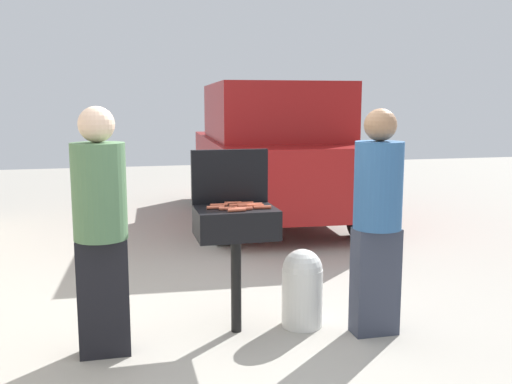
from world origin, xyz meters
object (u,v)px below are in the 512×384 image
(hot_dog_3, at_px, (237,210))
(parked_minivan, at_px, (270,151))
(hot_dog_10, at_px, (262,207))
(person_right, at_px, (377,214))
(hot_dog_5, at_px, (216,207))
(hot_dog_8, at_px, (255,206))
(hot_dog_7, at_px, (228,208))
(hot_dog_2, at_px, (245,204))
(person_left, at_px, (101,223))
(propane_tank, at_px, (302,286))
(bbq_grill, at_px, (236,227))
(hot_dog_11, at_px, (219,205))
(hot_dog_9, at_px, (233,203))
(hot_dog_0, at_px, (254,205))
(hot_dog_1, at_px, (244,209))
(hot_dog_4, at_px, (246,206))
(hot_dog_6, at_px, (237,205))

(hot_dog_3, xyz_separation_m, parked_minivan, (1.42, 4.32, 0.05))
(hot_dog_10, height_order, person_right, person_right)
(hot_dog_5, relative_size, hot_dog_8, 1.00)
(hot_dog_7, distance_m, parked_minivan, 4.50)
(hot_dog_2, bearing_deg, person_left, -165.52)
(hot_dog_10, xyz_separation_m, propane_tank, (0.34, 0.07, -0.66))
(hot_dog_10, relative_size, parked_minivan, 0.03)
(hot_dog_7, bearing_deg, person_left, -173.55)
(bbq_grill, bearing_deg, hot_dog_11, 145.38)
(hot_dog_5, xyz_separation_m, hot_dog_9, (0.16, 0.14, 0.00))
(bbq_grill, height_order, hot_dog_5, hot_dog_5)
(bbq_grill, xyz_separation_m, hot_dog_5, (-0.15, -0.01, 0.16))
(hot_dog_8, bearing_deg, hot_dog_0, 87.76)
(hot_dog_0, bearing_deg, hot_dog_1, -126.76)
(hot_dog_9, xyz_separation_m, person_left, (-0.98, -0.31, -0.04))
(hot_dog_2, bearing_deg, hot_dog_0, -46.71)
(bbq_grill, distance_m, hot_dog_4, 0.18)
(hot_dog_0, distance_m, propane_tank, 0.76)
(hot_dog_5, xyz_separation_m, propane_tank, (0.68, -0.00, -0.66))
(hot_dog_8, bearing_deg, hot_dog_7, -166.40)
(bbq_grill, bearing_deg, hot_dog_2, 47.53)
(hot_dog_6, relative_size, hot_dog_7, 1.00)
(bbq_grill, xyz_separation_m, hot_dog_2, (0.09, 0.10, 0.16))
(person_left, bearing_deg, hot_dog_10, -4.42)
(bbq_grill, bearing_deg, hot_dog_9, 87.29)
(parked_minivan, bearing_deg, hot_dog_11, 73.06)
(hot_dog_2, distance_m, propane_tank, 0.79)
(hot_dog_0, height_order, hot_dog_11, same)
(hot_dog_4, xyz_separation_m, hot_dog_9, (-0.08, 0.13, 0.00))
(hot_dog_0, xyz_separation_m, hot_dog_7, (-0.22, -0.11, 0.00))
(hot_dog_4, xyz_separation_m, propane_tank, (0.44, -0.02, -0.66))
(hot_dog_9, xyz_separation_m, hot_dog_10, (0.18, -0.22, 0.00))
(hot_dog_6, distance_m, hot_dog_9, 0.10)
(person_left, bearing_deg, hot_dog_8, -0.85)
(hot_dog_1, height_order, person_right, person_right)
(hot_dog_5, distance_m, hot_dog_10, 0.35)
(bbq_grill, xyz_separation_m, hot_dog_4, (0.08, 0.01, 0.16))
(hot_dog_7, distance_m, person_right, 1.11)
(person_left, bearing_deg, hot_dog_5, 2.70)
(bbq_grill, relative_size, hot_dog_5, 7.42)
(hot_dog_4, xyz_separation_m, hot_dog_8, (0.06, -0.03, 0.00))
(hot_dog_0, bearing_deg, hot_dog_3, -132.03)
(propane_tank, xyz_separation_m, parked_minivan, (0.87, 4.19, 0.70))
(hot_dog_11, height_order, person_right, person_right)
(bbq_grill, xyz_separation_m, hot_dog_7, (-0.07, -0.07, 0.16))
(hot_dog_1, xyz_separation_m, hot_dog_11, (-0.15, 0.18, 0.00))
(hot_dog_8, xyz_separation_m, propane_tank, (0.38, 0.01, -0.66))
(hot_dog_10, bearing_deg, hot_dog_8, 119.12)
(bbq_grill, xyz_separation_m, hot_dog_3, (-0.02, -0.15, 0.16))
(hot_dog_2, bearing_deg, hot_dog_4, -96.25)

